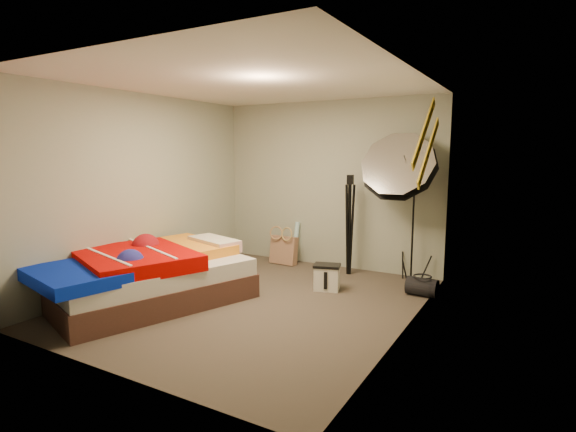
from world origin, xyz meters
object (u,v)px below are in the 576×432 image
Objects in this scene: bed at (147,275)px; photo_umbrella at (400,169)px; tote_bag at (284,250)px; wrapping_roll at (296,242)px; camera_case at (327,278)px; duffel_bag at (422,287)px; camera_tripod at (350,218)px.

photo_umbrella is at bearing 44.42° from bed.
tote_bag is 0.24m from wrapping_roll.
bed reaches higher than camera_case.
duffel_bag is 1.55m from photo_umbrella.
camera_case is at bearing -86.93° from camera_tripod.
wrapping_roll is 1.51m from camera_case.
bed is 1.85× the size of camera_tripod.
duffel_bag is at bearing -45.51° from photo_umbrella.
camera_case is at bearing -127.92° from photo_umbrella.
bed is at bearing -99.46° from tote_bag.
bed is 2.83m from camera_tripod.
duffel_bag is 0.14× the size of bed.
camera_case is 0.84× the size of duffel_bag.
tote_bag is 0.21× the size of photo_umbrella.
camera_case is at bearing -35.05° from tote_bag.
camera_case is 0.12× the size of bed.
camera_case is 0.21× the size of camera_tripod.
wrapping_roll is 1.14m from camera_tripod.
wrapping_roll is at bearing 76.17° from bed.
bed is at bearing -103.83° from wrapping_roll.
photo_umbrella is (2.31, 2.26, 1.20)m from bed.
photo_umbrella is at bearing -8.13° from wrapping_roll.
camera_case is at bearing -45.86° from wrapping_roll.
bed is 3.45m from photo_umbrella.
wrapping_roll is 0.31× the size of photo_umbrella.
wrapping_roll is 0.45× the size of camera_tripod.
camera_tripod reaches higher than camera_case.
wrapping_roll is 1.77× the size of duffel_bag.
wrapping_roll is at bearing 167.05° from camera_tripod.
tote_bag is 1.26m from camera_tripod.
camera_case is 1.08m from camera_tripod.
bed is 1.25× the size of photo_umbrella.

